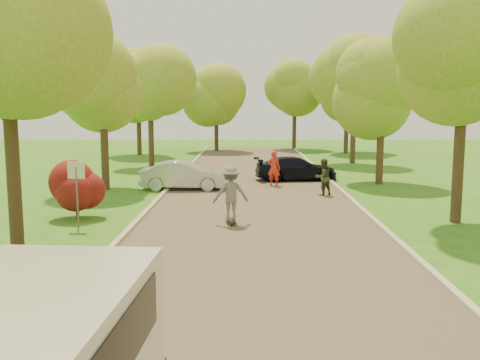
{
  "coord_description": "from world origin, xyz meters",
  "views": [
    {
      "loc": [
        -0.31,
        -12.94,
        3.94
      ],
      "look_at": [
        -0.56,
        6.05,
        1.3
      ],
      "focal_mm": 40.0,
      "sensor_mm": 36.0,
      "label": 1
    }
  ],
  "objects_px": {
    "person_olive": "(323,177)",
    "skateboarder": "(231,193)",
    "person_striped": "(274,169)",
    "silver_sedan": "(184,175)",
    "longboard": "(231,221)",
    "dark_sedan": "(296,169)",
    "street_sign": "(77,180)"
  },
  "relations": [
    {
      "from": "street_sign",
      "to": "longboard",
      "type": "height_order",
      "value": "street_sign"
    },
    {
      "from": "silver_sedan",
      "to": "skateboarder",
      "type": "relative_size",
      "value": 2.22
    },
    {
      "from": "dark_sedan",
      "to": "person_olive",
      "type": "height_order",
      "value": "person_olive"
    },
    {
      "from": "person_striped",
      "to": "street_sign",
      "type": "bearing_deg",
      "value": 74.65
    },
    {
      "from": "dark_sedan",
      "to": "person_striped",
      "type": "xyz_separation_m",
      "value": [
        -1.28,
        -2.05,
        0.24
      ]
    },
    {
      "from": "skateboarder",
      "to": "person_striped",
      "type": "height_order",
      "value": "skateboarder"
    },
    {
      "from": "silver_sedan",
      "to": "person_striped",
      "type": "bearing_deg",
      "value": -74.68
    },
    {
      "from": "longboard",
      "to": "person_striped",
      "type": "bearing_deg",
      "value": -111.7
    },
    {
      "from": "silver_sedan",
      "to": "person_striped",
      "type": "xyz_separation_m",
      "value": [
        4.32,
        1.18,
        0.19
      ]
    },
    {
      "from": "street_sign",
      "to": "longboard",
      "type": "distance_m",
      "value": 5.2
    },
    {
      "from": "silver_sedan",
      "to": "skateboarder",
      "type": "xyz_separation_m",
      "value": [
        2.45,
        -7.45,
        0.37
      ]
    },
    {
      "from": "silver_sedan",
      "to": "person_striped",
      "type": "distance_m",
      "value": 4.48
    },
    {
      "from": "person_striped",
      "to": "person_olive",
      "type": "bearing_deg",
      "value": 146.55
    },
    {
      "from": "street_sign",
      "to": "dark_sedan",
      "type": "height_order",
      "value": "street_sign"
    },
    {
      "from": "street_sign",
      "to": "silver_sedan",
      "type": "xyz_separation_m",
      "value": [
        2.5,
        8.11,
        -0.89
      ]
    },
    {
      "from": "silver_sedan",
      "to": "longboard",
      "type": "distance_m",
      "value": 7.87
    },
    {
      "from": "silver_sedan",
      "to": "person_olive",
      "type": "relative_size",
      "value": 2.51
    },
    {
      "from": "person_striped",
      "to": "person_olive",
      "type": "height_order",
      "value": "person_striped"
    },
    {
      "from": "longboard",
      "to": "person_olive",
      "type": "relative_size",
      "value": 0.6
    },
    {
      "from": "longboard",
      "to": "dark_sedan",
      "type": "bearing_deg",
      "value": -115.9
    },
    {
      "from": "skateboarder",
      "to": "person_striped",
      "type": "distance_m",
      "value": 8.83
    },
    {
      "from": "silver_sedan",
      "to": "longboard",
      "type": "height_order",
      "value": "silver_sedan"
    },
    {
      "from": "longboard",
      "to": "skateboarder",
      "type": "bearing_deg",
      "value": 180.0
    },
    {
      "from": "longboard",
      "to": "skateboarder",
      "type": "xyz_separation_m",
      "value": [
        0.0,
        0.0,
        0.94
      ]
    },
    {
      "from": "person_striped",
      "to": "person_olive",
      "type": "relative_size",
      "value": 1.07
    },
    {
      "from": "person_striped",
      "to": "person_olive",
      "type": "xyz_separation_m",
      "value": [
        2.03,
        -2.83,
        -0.05
      ]
    },
    {
      "from": "person_olive",
      "to": "skateboarder",
      "type": "bearing_deg",
      "value": 26.08
    },
    {
      "from": "person_olive",
      "to": "longboard",
      "type": "bearing_deg",
      "value": 26.08
    },
    {
      "from": "skateboarder",
      "to": "person_olive",
      "type": "relative_size",
      "value": 1.13
    },
    {
      "from": "longboard",
      "to": "person_striped",
      "type": "distance_m",
      "value": 8.87
    },
    {
      "from": "street_sign",
      "to": "person_olive",
      "type": "height_order",
      "value": "street_sign"
    },
    {
      "from": "skateboarder",
      "to": "longboard",
      "type": "bearing_deg",
      "value": 180.0
    }
  ]
}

